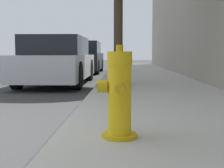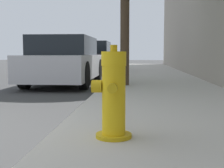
% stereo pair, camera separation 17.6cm
% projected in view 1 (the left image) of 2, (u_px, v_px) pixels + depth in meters
% --- Properties ---
extents(sidewalk_slab, '(2.77, 40.00, 0.13)m').
position_uv_depth(sidewalk_slab, '(194.00, 135.00, 3.20)').
color(sidewalk_slab, '#B7B2A8').
rests_on(sidewalk_slab, ground_plane).
extents(fire_hydrant, '(0.36, 0.37, 0.84)m').
position_uv_depth(fire_hydrant, '(119.00, 96.00, 2.82)').
color(fire_hydrant, '#C39C11').
rests_on(fire_hydrant, sidewalk_slab).
extents(parked_car_near, '(1.72, 4.36, 1.37)m').
position_uv_depth(parked_car_near, '(58.00, 61.00, 8.99)').
color(parked_car_near, '#B7B7BC').
rests_on(parked_car_near, ground_plane).
extents(parked_car_mid, '(1.77, 3.85, 1.44)m').
position_uv_depth(parked_car_mid, '(82.00, 58.00, 14.41)').
color(parked_car_mid, black).
rests_on(parked_car_mid, ground_plane).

